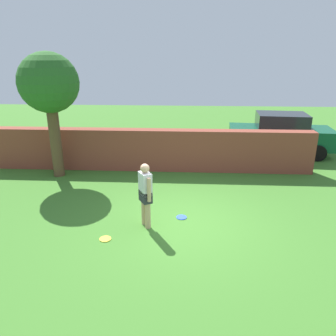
% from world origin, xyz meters
% --- Properties ---
extents(ground_plane, '(40.00, 40.00, 0.00)m').
position_xyz_m(ground_plane, '(0.00, 0.00, 0.00)').
color(ground_plane, '#3D7528').
extents(brick_wall, '(12.09, 0.50, 1.50)m').
position_xyz_m(brick_wall, '(-1.50, 4.02, 0.75)').
color(brick_wall, brown).
rests_on(brick_wall, ground).
extents(tree, '(1.93, 1.93, 4.14)m').
position_xyz_m(tree, '(-4.40, 3.22, 3.08)').
color(tree, brown).
rests_on(tree, ground).
extents(person, '(0.37, 0.48, 1.62)m').
position_xyz_m(person, '(-0.91, -0.15, 0.90)').
color(person, tan).
rests_on(person, ground).
extents(car, '(4.33, 2.21, 1.72)m').
position_xyz_m(car, '(4.01, 6.37, 0.86)').
color(car, '#0C4C2D').
rests_on(car, ground).
extents(frisbee_yellow, '(0.27, 0.27, 0.02)m').
position_xyz_m(frisbee_yellow, '(-1.78, -0.83, 0.01)').
color(frisbee_yellow, yellow).
rests_on(frisbee_yellow, ground).
extents(frisbee_blue, '(0.27, 0.27, 0.02)m').
position_xyz_m(frisbee_blue, '(-0.05, 0.32, 0.01)').
color(frisbee_blue, blue).
rests_on(frisbee_blue, ground).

